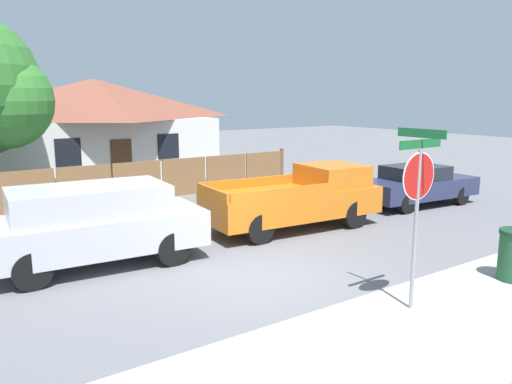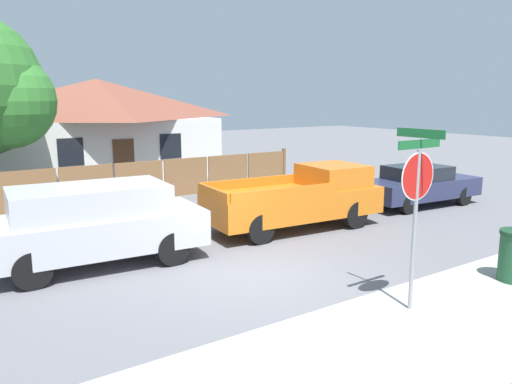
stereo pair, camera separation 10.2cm
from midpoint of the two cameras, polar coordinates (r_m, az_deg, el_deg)
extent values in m
plane|color=slate|center=(10.74, 0.65, -9.59)|extent=(80.00, 80.00, 0.00)
cube|color=#A3A39E|center=(8.29, 15.58, -16.45)|extent=(36.00, 3.20, 0.01)
cube|color=brown|center=(17.67, -24.48, -0.01)|extent=(1.81, 0.06, 1.43)
cube|color=brown|center=(18.07, -18.60, 0.62)|extent=(1.81, 0.06, 1.43)
cube|color=brown|center=(18.64, -13.03, 1.21)|extent=(1.81, 0.06, 1.43)
cube|color=brown|center=(19.38, -7.83, 1.75)|extent=(1.81, 0.06, 1.43)
cube|color=brown|center=(20.27, -3.05, 2.24)|extent=(1.81, 0.06, 1.43)
cube|color=brown|center=(21.30, 1.31, 2.67)|extent=(1.81, 0.06, 1.43)
cube|color=brown|center=(21.84, 3.33, 2.99)|extent=(0.12, 0.12, 1.53)
cube|color=white|center=(24.78, -17.29, 4.87)|extent=(9.53, 6.51, 2.75)
pyramid|color=brown|center=(24.66, -17.59, 10.14)|extent=(10.29, 7.03, 1.81)
cube|color=black|center=(21.05, -20.29, 4.31)|extent=(1.00, 0.04, 1.10)
cube|color=black|center=(22.45, -9.60, 5.20)|extent=(1.00, 0.04, 1.10)
cube|color=brown|center=(21.72, -14.70, 3.23)|extent=(0.90, 0.04, 2.00)
sphere|color=#31732C|center=(18.44, -26.49, 9.29)|extent=(3.13, 3.13, 3.13)
cube|color=#B7B7BC|center=(11.75, -17.47, -4.34)|extent=(4.85, 2.31, 0.81)
cube|color=#B7B7BC|center=(11.57, -18.24, -0.93)|extent=(3.43, 2.04, 0.65)
cube|color=black|center=(11.96, -10.89, -0.20)|extent=(0.19, 1.71, 0.54)
cylinder|color=black|center=(13.01, -11.90, -4.36)|extent=(0.78, 0.22, 0.78)
cylinder|color=black|center=(11.44, -9.23, -6.39)|extent=(0.78, 0.22, 0.78)
cylinder|color=black|center=(12.49, -24.80, -5.79)|extent=(0.78, 0.22, 0.78)
cylinder|color=black|center=(10.84, -23.98, -8.19)|extent=(0.78, 0.22, 0.78)
cube|color=orange|center=(14.31, 4.50, -1.22)|extent=(5.25, 2.31, 0.77)
cube|color=orange|center=(15.00, 9.00, 1.94)|extent=(1.77, 1.89, 0.62)
cube|color=orange|center=(14.52, -0.33, 1.08)|extent=(3.20, 0.33, 0.27)
cube|color=orange|center=(12.99, 3.60, -0.11)|extent=(3.20, 0.33, 0.27)
cube|color=orange|center=(12.99, -4.72, -0.12)|extent=(0.22, 1.82, 0.27)
cylinder|color=black|center=(15.96, 7.49, -1.36)|extent=(0.80, 0.22, 0.80)
cylinder|color=black|center=(14.68, 11.48, -2.57)|extent=(0.80, 0.22, 0.80)
cylinder|color=black|center=(14.32, -2.71, -2.69)|extent=(0.80, 0.22, 0.80)
cylinder|color=black|center=(12.87, 0.72, -4.24)|extent=(0.80, 0.22, 0.80)
cube|color=#282D4C|center=(18.30, 18.38, 0.47)|extent=(4.48, 2.07, 0.63)
cube|color=black|center=(18.09, 18.11, 2.13)|extent=(2.12, 1.71, 0.46)
cylinder|color=black|center=(19.85, 19.34, 0.30)|extent=(0.65, 0.22, 0.65)
cylinder|color=black|center=(18.91, 22.77, -0.43)|extent=(0.65, 0.22, 0.65)
cylinder|color=black|center=(17.92, 13.63, -0.47)|extent=(0.65, 0.22, 0.65)
cylinder|color=black|center=(16.88, 17.12, -1.34)|extent=(0.65, 0.22, 0.65)
cylinder|color=gray|center=(9.16, 17.94, -4.35)|extent=(0.07, 0.07, 2.86)
cylinder|color=red|center=(8.97, 18.30, 1.70)|extent=(0.79, 0.03, 0.79)
cylinder|color=white|center=(8.97, 18.31, 1.70)|extent=(0.84, 0.02, 0.84)
cube|color=#19602D|center=(8.90, 18.51, 5.22)|extent=(1.08, 0.03, 0.15)
cube|color=#19602D|center=(8.89, 18.58, 6.37)|extent=(0.03, 0.97, 0.15)
camera|label=1|loc=(0.05, -89.74, 0.05)|focal=35.00mm
camera|label=2|loc=(0.05, 90.26, -0.05)|focal=35.00mm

